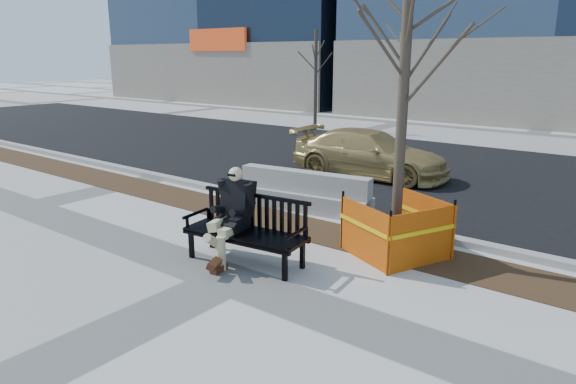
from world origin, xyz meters
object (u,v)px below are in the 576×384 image
sedan (369,176)px  bench (246,263)px  tree_fence (394,254)px  jersey_barrier_left (304,210)px  seated_man (234,258)px

sedan → bench: bearing=-171.0°
bench → tree_fence: bearing=39.2°
jersey_barrier_left → bench: bearing=-79.5°
seated_man → tree_fence: bearing=34.6°
tree_fence → seated_man: bearing=-138.3°
seated_man → tree_fence: tree_fence is taller
tree_fence → sedan: bearing=123.2°
seated_man → jersey_barrier_left: seated_man is taller
jersey_barrier_left → seated_man: bearing=-84.3°
tree_fence → sedan: size_ratio=1.17×
sedan → jersey_barrier_left: (0.47, -3.71, 0.00)m
bench → sedan: bearing=95.3°
seated_man → tree_fence: size_ratio=0.29×
tree_fence → jersey_barrier_left: size_ratio=1.71×
seated_man → jersey_barrier_left: 3.05m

